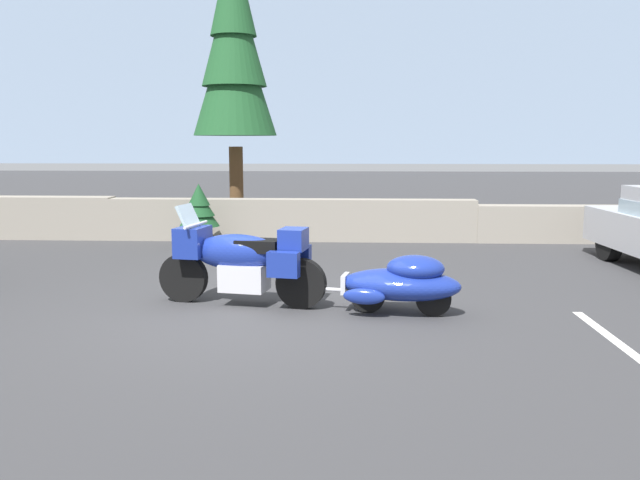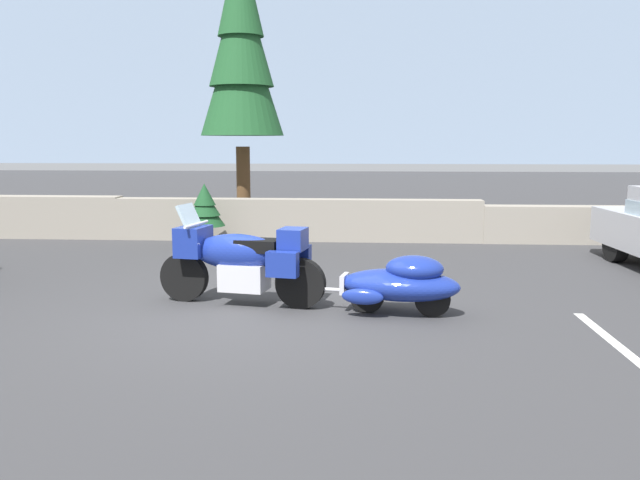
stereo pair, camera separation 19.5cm
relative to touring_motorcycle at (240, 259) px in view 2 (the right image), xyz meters
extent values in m
plane|color=#38383A|center=(0.18, -0.50, -0.62)|extent=(80.00, 80.00, 0.00)
cube|color=gray|center=(0.18, 5.70, -0.16)|extent=(8.00, 0.44, 0.92)
cube|color=#7F93AD|center=(0.18, 95.72, 7.38)|extent=(240.00, 80.00, 16.00)
cylinder|color=black|center=(-0.81, 0.15, -0.29)|extent=(0.67, 0.26, 0.66)
cylinder|color=black|center=(0.82, -0.15, -0.29)|extent=(0.67, 0.26, 0.66)
cube|color=silver|center=(0.06, -0.01, -0.24)|extent=(0.67, 0.54, 0.36)
ellipsoid|color=navy|center=(-0.04, 0.01, 0.09)|extent=(1.26, 0.65, 0.48)
cube|color=navy|center=(-0.66, 0.12, 0.21)|extent=(0.45, 0.58, 0.40)
cube|color=#9EB7C6|center=(-0.71, 0.13, 0.54)|extent=(0.26, 0.47, 0.34)
cube|color=black|center=(0.25, -0.05, 0.19)|extent=(0.62, 0.46, 0.16)
cube|color=navy|center=(0.72, -0.13, 0.29)|extent=(0.39, 0.45, 0.28)
cube|color=navy|center=(0.62, -0.42, 0.01)|extent=(0.42, 0.23, 0.32)
cube|color=navy|center=(0.72, 0.17, 0.01)|extent=(0.42, 0.23, 0.32)
cylinder|color=silver|center=(-0.61, 0.11, 0.44)|extent=(0.17, 0.70, 0.04)
cylinder|color=silver|center=(-0.76, 0.14, -0.04)|extent=(0.26, 0.11, 0.54)
cylinder|color=black|center=(1.68, -0.31, -0.40)|extent=(0.45, 0.18, 0.44)
cylinder|color=black|center=(2.50, -0.46, -0.40)|extent=(0.45, 0.18, 0.44)
ellipsoid|color=navy|center=(2.09, -0.38, -0.24)|extent=(1.60, 0.94, 0.40)
ellipsoid|color=navy|center=(2.27, -0.42, -0.02)|extent=(0.81, 0.68, 0.32)
cube|color=silver|center=(1.39, -0.26, -0.26)|extent=(0.12, 0.33, 0.24)
ellipsoid|color=navy|center=(1.63, -0.62, -0.34)|extent=(0.54, 0.23, 0.20)
ellipsoid|color=navy|center=(1.74, 0.01, -0.34)|extent=(0.54, 0.23, 0.20)
cylinder|color=silver|center=(1.01, -0.19, -0.35)|extent=(0.70, 0.18, 0.05)
cylinder|color=black|center=(6.18, 3.54, -0.28)|extent=(0.25, 0.69, 0.68)
cylinder|color=brown|center=(-1.35, 7.51, 0.40)|extent=(0.34, 0.34, 2.04)
cone|color=#1E5128|center=(-1.35, 7.51, 3.29)|extent=(2.02, 2.02, 3.22)
cone|color=#1E5128|center=(-1.35, 7.51, 4.26)|extent=(1.56, 1.56, 2.82)
cylinder|color=brown|center=(-1.66, 4.81, -0.43)|extent=(0.16, 0.16, 0.38)
cone|color=#194723|center=(-1.66, 4.81, 0.10)|extent=(0.83, 0.83, 0.60)
cone|color=#194723|center=(-1.66, 4.81, 0.28)|extent=(0.64, 0.64, 0.52)
cone|color=#194723|center=(-1.66, 4.81, 0.46)|extent=(0.46, 0.46, 0.45)
cube|color=silver|center=(4.36, -2.00, -0.62)|extent=(0.12, 3.60, 0.01)
camera|label=1|loc=(1.44, -8.40, 1.54)|focal=36.47mm
camera|label=2|loc=(1.63, -8.38, 1.54)|focal=36.47mm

